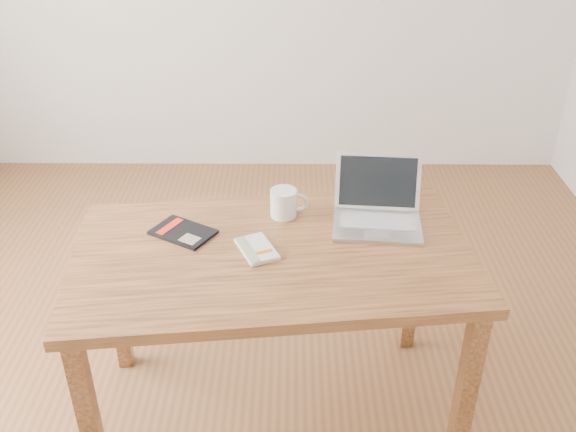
{
  "coord_description": "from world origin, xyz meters",
  "views": [
    {
      "loc": [
        0.22,
        -1.97,
        1.94
      ],
      "look_at": [
        0.21,
        -0.13,
        0.85
      ],
      "focal_mm": 40.0,
      "sensor_mm": 36.0,
      "label": 1
    }
  ],
  "objects_px": {
    "white_guidebook": "(257,249)",
    "coffee_mug": "(284,203)",
    "desk": "(273,273)",
    "black_guidebook": "(183,232)",
    "laptop": "(377,210)"
  },
  "relations": [
    {
      "from": "white_guidebook",
      "to": "laptop",
      "type": "distance_m",
      "value": 0.47
    },
    {
      "from": "coffee_mug",
      "to": "black_guidebook",
      "type": "bearing_deg",
      "value": -164.44
    },
    {
      "from": "laptop",
      "to": "coffee_mug",
      "type": "height_order",
      "value": "laptop"
    },
    {
      "from": "white_guidebook",
      "to": "black_guidebook",
      "type": "distance_m",
      "value": 0.28
    },
    {
      "from": "white_guidebook",
      "to": "laptop",
      "type": "relative_size",
      "value": 0.59
    },
    {
      "from": "laptop",
      "to": "coffee_mug",
      "type": "relative_size",
      "value": 2.4
    },
    {
      "from": "desk",
      "to": "black_guidebook",
      "type": "bearing_deg",
      "value": 154.93
    },
    {
      "from": "white_guidebook",
      "to": "coffee_mug",
      "type": "xyz_separation_m",
      "value": [
        0.09,
        0.23,
        0.05
      ]
    },
    {
      "from": "black_guidebook",
      "to": "laptop",
      "type": "height_order",
      "value": "laptop"
    },
    {
      "from": "laptop",
      "to": "white_guidebook",
      "type": "bearing_deg",
      "value": -149.97
    },
    {
      "from": "laptop",
      "to": "coffee_mug",
      "type": "xyz_separation_m",
      "value": [
        -0.33,
        0.03,
        0.01
      ]
    },
    {
      "from": "desk",
      "to": "coffee_mug",
      "type": "relative_size",
      "value": 10.2
    },
    {
      "from": "laptop",
      "to": "black_guidebook",
      "type": "bearing_deg",
      "value": -167.44
    },
    {
      "from": "desk",
      "to": "white_guidebook",
      "type": "relative_size",
      "value": 7.21
    },
    {
      "from": "white_guidebook",
      "to": "coffee_mug",
      "type": "bearing_deg",
      "value": 44.88
    }
  ]
}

